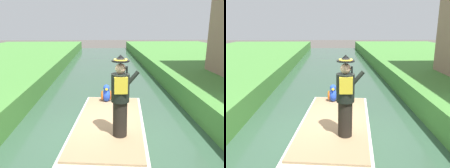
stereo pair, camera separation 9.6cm
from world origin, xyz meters
TOP-DOWN VIEW (x-y plane):
  - ground_plane at (0.00, 0.00)m, footprint 80.00×80.00m
  - canal_water at (0.00, 0.00)m, footprint 5.68×48.00m
  - boat at (0.00, -0.08)m, footprint 2.21×4.36m
  - person_pirate at (0.22, -0.92)m, footprint 0.61×0.42m
  - parrot_plush at (-0.05, 1.48)m, footprint 0.36×0.34m

SIDE VIEW (x-z plane):
  - ground_plane at x=0.00m, z-range 0.00..0.00m
  - canal_water at x=0.00m, z-range 0.00..0.10m
  - boat at x=0.00m, z-range 0.10..0.71m
  - parrot_plush at x=-0.05m, z-range 0.67..1.24m
  - person_pirate at x=0.22m, z-range 0.71..2.56m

